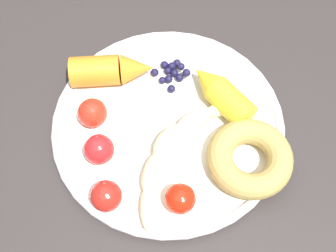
# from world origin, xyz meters

# --- Properties ---
(ground_plane) EXTENTS (6.00, 6.00, 0.00)m
(ground_plane) POSITION_xyz_m (0.00, 0.00, 0.00)
(ground_plane) COLOR #3C413E
(dining_table) EXTENTS (0.96, 0.87, 0.74)m
(dining_table) POSITION_xyz_m (0.00, 0.00, 0.65)
(dining_table) COLOR #2D2826
(dining_table) RESTS_ON ground_plane
(plate) EXTENTS (0.31, 0.31, 0.02)m
(plate) POSITION_xyz_m (0.00, 0.05, 0.75)
(plate) COLOR silver
(plate) RESTS_ON dining_table
(banana) EXTENTS (0.19, 0.14, 0.03)m
(banana) POSITION_xyz_m (0.04, 0.06, 0.77)
(banana) COLOR #F2ECAD
(banana) RESTS_ON plate
(carrot_orange) EXTENTS (0.05, 0.11, 0.04)m
(carrot_orange) POSITION_xyz_m (-0.07, -0.04, 0.78)
(carrot_orange) COLOR orange
(carrot_orange) RESTS_ON plate
(carrot_yellow) EXTENTS (0.10, 0.10, 0.04)m
(carrot_yellow) POSITION_xyz_m (-0.04, 0.11, 0.78)
(carrot_yellow) COLOR yellow
(carrot_yellow) RESTS_ON plate
(donut) EXTENTS (0.14, 0.14, 0.03)m
(donut) POSITION_xyz_m (0.05, 0.15, 0.77)
(donut) COLOR #AF914A
(donut) RESTS_ON plate
(blueberry_pile) EXTENTS (0.06, 0.06, 0.02)m
(blueberry_pile) POSITION_xyz_m (-0.08, 0.05, 0.76)
(blueberry_pile) COLOR #191638
(blueberry_pile) RESTS_ON plate
(tomato_near) EXTENTS (0.04, 0.04, 0.04)m
(tomato_near) POSITION_xyz_m (0.05, -0.04, 0.78)
(tomato_near) COLOR red
(tomato_near) RESTS_ON plate
(tomato_mid) EXTENTS (0.04, 0.04, 0.04)m
(tomato_mid) POSITION_xyz_m (-0.00, -0.05, 0.78)
(tomato_mid) COLOR red
(tomato_mid) RESTS_ON plate
(tomato_far) EXTENTS (0.04, 0.04, 0.04)m
(tomato_far) POSITION_xyz_m (0.11, 0.07, 0.77)
(tomato_far) COLOR red
(tomato_far) RESTS_ON plate
(tomato_extra) EXTENTS (0.04, 0.04, 0.04)m
(tomato_extra) POSITION_xyz_m (0.11, -0.02, 0.77)
(tomato_extra) COLOR red
(tomato_extra) RESTS_ON plate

